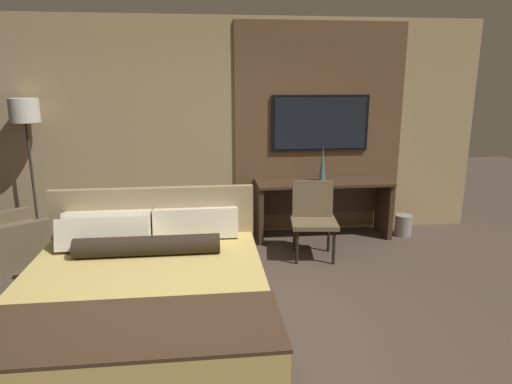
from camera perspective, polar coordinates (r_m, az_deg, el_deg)
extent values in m
plane|color=#4C3D33|center=(3.92, -4.67, -17.29)|extent=(16.00, 16.00, 0.00)
cube|color=tan|center=(5.99, -5.85, 7.80)|extent=(7.20, 0.06, 2.80)
cube|color=brown|center=(6.14, 7.92, 7.88)|extent=(2.24, 0.03, 2.70)
cube|color=#33281E|center=(3.77, -13.82, -17.12)|extent=(1.83, 2.02, 0.22)
cube|color=tan|center=(3.64, -14.08, -13.27)|extent=(1.88, 2.08, 0.35)
cube|color=#422D1E|center=(2.96, -15.97, -16.00)|extent=(1.90, 0.73, 0.02)
cube|color=#998460|center=(4.58, -12.50, -5.76)|extent=(1.92, 0.08, 1.03)
cube|color=beige|center=(4.45, -17.99, -4.09)|extent=(0.79, 0.23, 0.31)
cube|color=beige|center=(4.36, -7.53, -3.88)|extent=(0.79, 0.23, 0.31)
cube|color=beige|center=(4.25, -18.52, -4.95)|extent=(0.79, 0.25, 0.32)
cylinder|color=#2D2319|center=(4.01, -13.37, -6.55)|extent=(1.22, 0.17, 0.17)
cube|color=#422D1E|center=(5.96, 8.43, 1.19)|extent=(1.74, 0.56, 0.03)
cube|color=#422D1E|center=(5.89, 0.37, -2.57)|extent=(0.06, 0.50, 0.72)
cube|color=#422D1E|center=(6.31, 15.70, -1.98)|extent=(0.06, 0.50, 0.72)
cube|color=#422D1E|center=(6.27, 7.72, -1.00)|extent=(1.62, 0.02, 0.36)
cube|color=black|center=(6.10, 8.01, 8.53)|extent=(1.29, 0.04, 0.73)
cube|color=black|center=(6.08, 8.06, 8.51)|extent=(1.22, 0.01, 0.67)
cube|color=brown|center=(5.30, 7.26, -3.84)|extent=(0.58, 0.55, 0.05)
cube|color=brown|center=(5.44, 7.08, -0.79)|extent=(0.49, 0.16, 0.42)
cylinder|color=black|center=(5.17, 5.13, -6.89)|extent=(0.04, 0.04, 0.40)
cylinder|color=black|center=(5.22, 9.70, -6.83)|extent=(0.04, 0.04, 0.40)
cylinder|color=black|center=(5.54, 4.82, -5.44)|extent=(0.04, 0.04, 0.40)
cylinder|color=black|center=(5.58, 9.08, -5.41)|extent=(0.04, 0.04, 0.40)
cube|color=brown|center=(5.90, -28.40, -5.98)|extent=(0.89, 0.86, 0.39)
cube|color=brown|center=(5.58, -27.60, -6.20)|extent=(0.63, 0.50, 0.53)
cube|color=brown|center=(6.18, -29.27, -4.56)|extent=(0.63, 0.50, 0.53)
cylinder|color=#282623|center=(6.39, -25.35, -5.87)|extent=(0.28, 0.28, 0.03)
cylinder|color=#332D28|center=(6.19, -26.09, 0.90)|extent=(0.03, 0.03, 1.58)
cylinder|color=silver|center=(6.08, -26.98, 9.09)|extent=(0.34, 0.34, 0.28)
cone|color=#4C706B|center=(5.94, 8.33, 3.57)|extent=(0.09, 0.09, 0.45)
cylinder|color=gray|center=(6.40, 17.91, -3.97)|extent=(0.22, 0.22, 0.28)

